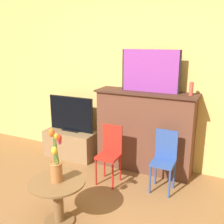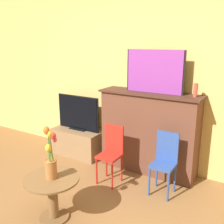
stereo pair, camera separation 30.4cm
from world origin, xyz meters
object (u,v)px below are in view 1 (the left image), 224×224
tv_monitor (71,114)px  vase_tulips (56,163)px  chair_red (110,151)px  painting (150,71)px  chair_blue (164,157)px

tv_monitor → vase_tulips: bearing=-60.9°
chair_red → vase_tulips: 0.98m
tv_monitor → chair_red: tv_monitor is taller
painting → chair_red: bearing=-121.5°
tv_monitor → vase_tulips: size_ratio=1.44×
painting → chair_red: size_ratio=1.05×
vase_tulips → chair_blue: bearing=53.6°
tv_monitor → painting: bearing=3.0°
tv_monitor → chair_blue: (1.57, -0.35, -0.25)m
chair_red → chair_blue: (0.67, 0.11, 0.00)m
chair_red → chair_blue: 0.68m
painting → chair_blue: size_ratio=1.05×
tv_monitor → chair_red: 1.04m
chair_blue → vase_tulips: size_ratio=1.41×
tv_monitor → chair_red: (0.90, -0.47, -0.25)m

